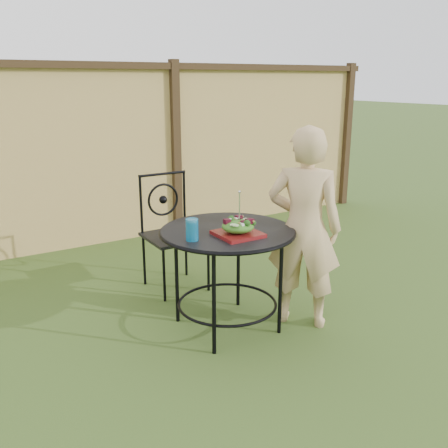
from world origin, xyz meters
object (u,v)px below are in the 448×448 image
Objects in this scene: patio_chair at (172,229)px; diner at (304,228)px; patio_table at (227,249)px; salad_plate at (238,234)px.

diner is (0.49, -1.08, 0.20)m from patio_chair.
patio_table is 0.21m from salad_plate.
patio_table is 0.88m from patio_chair.
salad_plate is at bearing 41.83° from diner.
patio_chair is at bearing -17.82° from diner.
salad_plate is at bearing -90.99° from patio_chair.
salad_plate is at bearing -95.65° from patio_table.
diner is 0.52m from salad_plate.
diner is at bearing -5.74° from salad_plate.
diner reaches higher than patio_chair.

